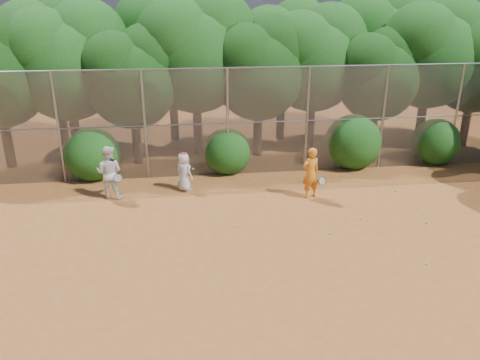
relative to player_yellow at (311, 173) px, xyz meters
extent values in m
plane|color=#975122|center=(-1.48, -3.40, -0.88)|extent=(80.00, 80.00, 0.00)
cylinder|color=gray|center=(-8.48, 2.60, 1.12)|extent=(0.09, 0.09, 4.00)
cylinder|color=gray|center=(-5.48, 2.60, 1.12)|extent=(0.09, 0.09, 4.00)
cylinder|color=gray|center=(-2.48, 2.60, 1.12)|extent=(0.09, 0.09, 4.00)
cylinder|color=gray|center=(0.52, 2.60, 1.12)|extent=(0.09, 0.09, 4.00)
cylinder|color=gray|center=(3.52, 2.60, 1.12)|extent=(0.09, 0.09, 4.00)
cylinder|color=gray|center=(6.52, 2.60, 1.12)|extent=(0.09, 0.09, 4.00)
cylinder|color=gray|center=(-1.48, 2.60, 3.12)|extent=(20.00, 0.05, 0.05)
cylinder|color=gray|center=(-1.48, 2.60, 1.12)|extent=(20.00, 0.04, 0.04)
cube|color=slate|center=(-1.48, 2.60, 1.12)|extent=(20.00, 0.02, 4.00)
cylinder|color=black|center=(-10.98, 4.60, 0.31)|extent=(0.38, 0.38, 2.38)
sphere|color=black|center=(-10.22, 4.99, 3.60)|extent=(3.05, 3.05, 3.05)
cylinder|color=black|center=(-8.48, 5.10, 0.38)|extent=(0.38, 0.38, 2.52)
sphere|color=#134711|center=(-8.48, 5.10, 2.85)|extent=(4.03, 4.03, 4.03)
sphere|color=#134711|center=(-7.68, 5.51, 3.86)|extent=(3.23, 3.23, 3.23)
sphere|color=#134711|center=(-9.19, 4.80, 3.66)|extent=(3.02, 3.02, 3.02)
cylinder|color=black|center=(-5.98, 4.40, 0.21)|extent=(0.36, 0.36, 2.17)
sphere|color=black|center=(-5.98, 4.40, 2.34)|extent=(3.47, 3.47, 3.47)
sphere|color=black|center=(-5.29, 4.75, 3.20)|extent=(2.78, 2.78, 2.78)
sphere|color=black|center=(-6.59, 4.14, 3.03)|extent=(2.60, 2.60, 2.60)
cylinder|color=black|center=(-3.48, 5.40, 0.45)|extent=(0.39, 0.39, 2.66)
sphere|color=#134711|center=(-3.48, 5.40, 3.06)|extent=(4.26, 4.26, 4.26)
sphere|color=#134711|center=(-2.63, 5.83, 4.12)|extent=(3.40, 3.40, 3.40)
sphere|color=#134711|center=(-4.23, 5.09, 3.91)|extent=(3.19, 3.19, 3.19)
cylinder|color=black|center=(-0.98, 4.80, 0.26)|extent=(0.37, 0.37, 2.27)
sphere|color=black|center=(-0.98, 4.80, 2.49)|extent=(3.64, 3.64, 3.64)
sphere|color=black|center=(-0.25, 5.17, 3.40)|extent=(2.91, 2.91, 2.91)
sphere|color=black|center=(-1.62, 4.53, 3.22)|extent=(2.73, 2.73, 2.73)
cylinder|color=black|center=(1.52, 5.60, 0.35)|extent=(0.38, 0.38, 2.45)
sphere|color=#134711|center=(1.52, 5.60, 2.75)|extent=(3.92, 3.92, 3.92)
sphere|color=#134711|center=(2.30, 6.00, 3.73)|extent=(3.14, 3.14, 3.14)
sphere|color=#134711|center=(0.83, 5.31, 3.53)|extent=(2.94, 2.94, 2.94)
cylinder|color=black|center=(4.02, 4.60, 0.17)|extent=(0.36, 0.36, 2.10)
sphere|color=black|center=(4.02, 4.60, 2.23)|extent=(3.36, 3.36, 3.36)
sphere|color=black|center=(4.69, 4.94, 3.07)|extent=(2.69, 2.69, 2.69)
sphere|color=black|center=(3.43, 4.35, 2.90)|extent=(2.52, 2.52, 2.52)
cylinder|color=black|center=(6.52, 5.20, 0.42)|extent=(0.39, 0.39, 2.59)
sphere|color=#134711|center=(6.52, 5.20, 2.96)|extent=(4.14, 4.14, 4.14)
sphere|color=#134711|center=(7.35, 5.62, 3.99)|extent=(3.32, 3.32, 3.32)
sphere|color=#134711|center=(5.79, 4.89, 3.79)|extent=(3.11, 3.11, 3.11)
cylinder|color=black|center=(8.52, 4.90, 0.28)|extent=(0.37, 0.37, 2.31)
sphere|color=black|center=(8.52, 4.90, 2.54)|extent=(3.70, 3.70, 3.70)
sphere|color=black|center=(7.87, 4.63, 3.28)|extent=(2.77, 2.77, 2.77)
cylinder|color=black|center=(-9.48, 7.40, 0.44)|extent=(0.39, 0.39, 2.62)
sphere|color=#134711|center=(-9.48, 7.40, 3.01)|extent=(4.20, 4.20, 4.20)
sphere|color=#134711|center=(-8.64, 7.82, 4.06)|extent=(3.36, 3.36, 3.36)
sphere|color=#134711|center=(-10.22, 7.09, 3.85)|extent=(3.15, 3.15, 3.15)
cylinder|color=black|center=(-4.48, 7.60, 0.52)|extent=(0.40, 0.40, 2.80)
sphere|color=#134711|center=(-4.48, 7.60, 3.27)|extent=(4.48, 4.48, 4.48)
sphere|color=#134711|center=(-3.59, 8.05, 4.39)|extent=(3.58, 3.58, 3.58)
sphere|color=#134711|center=(-5.27, 7.27, 4.16)|extent=(3.36, 3.36, 3.36)
cylinder|color=black|center=(0.52, 7.20, 0.38)|extent=(0.38, 0.38, 2.52)
sphere|color=#134711|center=(0.52, 7.20, 2.85)|extent=(4.03, 4.03, 4.03)
sphere|color=#134711|center=(1.32, 7.61, 3.86)|extent=(3.23, 3.23, 3.23)
sphere|color=#134711|center=(-0.19, 6.90, 3.66)|extent=(3.02, 3.02, 3.02)
cylinder|color=black|center=(5.02, 7.80, 0.49)|extent=(0.40, 0.40, 2.73)
sphere|color=#134711|center=(5.02, 7.80, 3.16)|extent=(4.37, 4.37, 4.37)
sphere|color=#134711|center=(5.89, 8.24, 4.26)|extent=(3.49, 3.49, 3.49)
sphere|color=#134711|center=(4.25, 7.48, 4.04)|extent=(3.28, 3.28, 3.28)
sphere|color=#134711|center=(-7.48, 2.90, 0.12)|extent=(2.00, 2.00, 2.00)
sphere|color=#134711|center=(-2.48, 2.90, 0.02)|extent=(1.80, 1.80, 1.80)
sphere|color=#134711|center=(2.52, 2.90, 0.22)|extent=(2.20, 2.20, 2.20)
sphere|color=#134711|center=(6.02, 2.90, 0.07)|extent=(1.90, 1.90, 1.90)
imported|color=orange|center=(0.00, 0.00, 0.00)|extent=(0.74, 0.60, 1.75)
torus|color=black|center=(0.35, -0.20, -0.23)|extent=(0.33, 0.23, 0.30)
cylinder|color=black|center=(0.26, -0.01, -0.30)|extent=(0.14, 0.26, 0.12)
imported|color=silver|center=(-4.16, 1.21, -0.19)|extent=(0.78, 0.78, 1.37)
ellipsoid|color=#AF1928|center=(-4.16, 1.21, 0.45)|extent=(0.22, 0.22, 0.13)
sphere|color=#C5D526|center=(-3.86, 1.01, -0.03)|extent=(0.07, 0.07, 0.07)
imported|color=silver|center=(-6.62, 0.87, 0.03)|extent=(1.03, 0.89, 1.81)
torus|color=black|center=(-6.32, 0.57, -0.08)|extent=(0.32, 0.19, 0.28)
cylinder|color=black|center=(-6.34, 0.76, -0.19)|extent=(0.05, 0.26, 0.17)
sphere|color=#C5D526|center=(-0.12, -2.69, -0.84)|extent=(0.07, 0.07, 0.07)
sphere|color=#C5D526|center=(3.09, 0.08, -0.84)|extent=(0.07, 0.07, 0.07)
sphere|color=#C5D526|center=(1.79, -4.58, -0.84)|extent=(0.07, 0.07, 0.07)
sphere|color=#C5D526|center=(2.95, -2.40, -0.84)|extent=(0.07, 0.07, 0.07)
sphere|color=#C5D526|center=(-2.77, -1.88, -0.84)|extent=(0.07, 0.07, 0.07)
sphere|color=#C5D526|center=(1.54, 1.28, -0.84)|extent=(0.07, 0.07, 0.07)
sphere|color=#C5D526|center=(1.09, -1.85, -0.84)|extent=(0.07, 0.07, 0.07)
camera|label=1|loc=(-4.22, -14.09, 5.39)|focal=35.00mm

